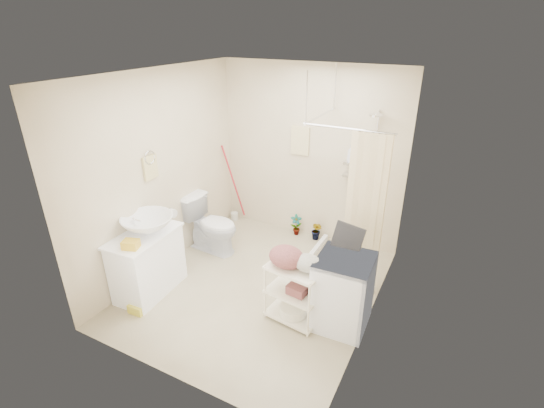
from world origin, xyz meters
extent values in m
plane|color=tan|center=(0.00, 0.00, 0.00)|extent=(3.20, 3.20, 0.00)
cube|color=silver|center=(0.00, 0.00, 2.60)|extent=(2.80, 3.20, 0.04)
cube|color=beige|center=(0.00, 1.60, 1.30)|extent=(2.80, 0.04, 2.60)
cube|color=beige|center=(0.00, -1.60, 1.30)|extent=(2.80, 0.04, 2.60)
cube|color=beige|center=(-1.40, 0.00, 1.30)|extent=(0.04, 3.20, 2.60)
cube|color=beige|center=(1.40, 0.00, 1.30)|extent=(0.04, 3.20, 2.60)
cube|color=white|center=(-1.16, -0.67, 0.40)|extent=(0.55, 0.93, 0.80)
imported|color=white|center=(-1.14, -0.60, 0.90)|extent=(0.65, 0.65, 0.21)
cube|color=gold|center=(-1.06, -0.96, 0.84)|extent=(0.21, 0.18, 0.10)
cube|color=yellow|center=(-1.01, -1.06, 0.08)|extent=(0.29, 0.23, 0.15)
imported|color=silver|center=(-1.04, 0.50, 0.41)|extent=(0.84, 0.52, 0.83)
imported|color=brown|center=(-0.13, 1.47, 0.17)|extent=(0.22, 0.20, 0.34)
imported|color=brown|center=(0.22, 1.47, 0.15)|extent=(0.21, 0.19, 0.31)
cube|color=beige|center=(-0.15, 1.58, 1.50)|extent=(0.28, 0.03, 0.42)
imported|color=silver|center=(0.63, 1.52, 1.44)|extent=(0.10, 0.11, 0.23)
imported|color=#46659B|center=(0.73, 1.53, 1.41)|extent=(0.10, 0.10, 0.18)
cube|color=white|center=(1.14, -0.15, 0.42)|extent=(0.60, 0.61, 0.84)
camera|label=1|loc=(2.05, -3.58, 3.07)|focal=26.00mm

